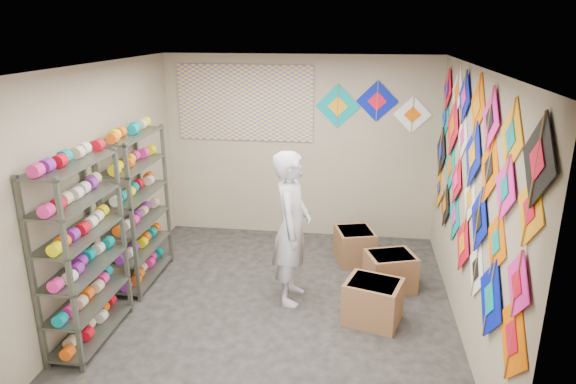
# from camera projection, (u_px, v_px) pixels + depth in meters

# --- Properties ---
(ground) EXTENTS (4.50, 4.50, 0.00)m
(ground) POSITION_uv_depth(u_px,v_px,m) (276.00, 307.00, 5.89)
(ground) COLOR black
(room_walls) EXTENTS (4.50, 4.50, 4.50)m
(room_walls) POSITION_uv_depth(u_px,v_px,m) (275.00, 169.00, 5.38)
(room_walls) COLOR tan
(room_walls) RESTS_ON ground
(shelf_rack_front) EXTENTS (0.40, 1.10, 1.90)m
(shelf_rack_front) POSITION_uv_depth(u_px,v_px,m) (82.00, 254.00, 5.02)
(shelf_rack_front) COLOR #4C5147
(shelf_rack_front) RESTS_ON ground
(shelf_rack_back) EXTENTS (0.40, 1.10, 1.90)m
(shelf_rack_back) POSITION_uv_depth(u_px,v_px,m) (137.00, 209.00, 6.25)
(shelf_rack_back) COLOR #4C5147
(shelf_rack_back) RESTS_ON ground
(string_spools) EXTENTS (0.12, 2.36, 0.12)m
(string_spools) POSITION_uv_depth(u_px,v_px,m) (112.00, 221.00, 5.61)
(string_spools) COLOR #FB288F
(string_spools) RESTS_ON ground
(kite_wall_display) EXTENTS (0.06, 4.35, 2.04)m
(kite_wall_display) POSITION_uv_depth(u_px,v_px,m) (470.00, 176.00, 5.13)
(kite_wall_display) COLOR #F46400
(kite_wall_display) RESTS_ON room_walls
(back_wall_kites) EXTENTS (1.64, 0.02, 0.74)m
(back_wall_kites) POSITION_uv_depth(u_px,v_px,m) (371.00, 107.00, 7.25)
(back_wall_kites) COLOR #00949E
(back_wall_kites) RESTS_ON room_walls
(poster) EXTENTS (2.00, 0.01, 1.10)m
(poster) POSITION_uv_depth(u_px,v_px,m) (245.00, 103.00, 7.47)
(poster) COLOR #764FAB
(poster) RESTS_ON room_walls
(shopkeeper) EXTENTS (0.68, 0.47, 1.79)m
(shopkeeper) POSITION_uv_depth(u_px,v_px,m) (292.00, 228.00, 5.80)
(shopkeeper) COLOR silver
(shopkeeper) RESTS_ON ground
(carton_a) EXTENTS (0.68, 0.62, 0.47)m
(carton_a) POSITION_uv_depth(u_px,v_px,m) (373.00, 302.00, 5.54)
(carton_a) COLOR brown
(carton_a) RESTS_ON ground
(carton_b) EXTENTS (0.67, 0.61, 0.45)m
(carton_b) POSITION_uv_depth(u_px,v_px,m) (390.00, 271.00, 6.24)
(carton_b) COLOR brown
(carton_b) RESTS_ON ground
(carton_c) EXTENTS (0.60, 0.63, 0.45)m
(carton_c) POSITION_uv_depth(u_px,v_px,m) (355.00, 246.00, 6.97)
(carton_c) COLOR brown
(carton_c) RESTS_ON ground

